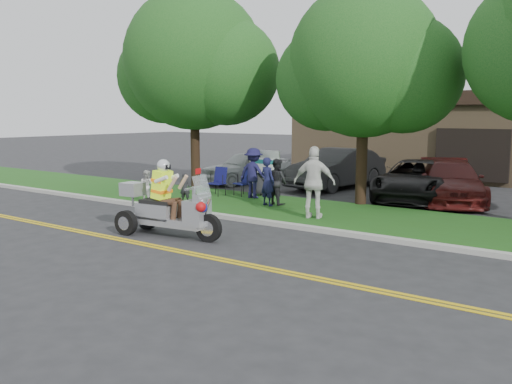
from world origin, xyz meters
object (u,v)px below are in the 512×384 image
Objects in this scene: spectator_adult_right at (314,182)px; parked_car_far_left at (247,167)px; lawn_chair_b at (245,180)px; parked_car_mid at (416,180)px; trike_scooter at (166,210)px; lawn_chair_a at (219,179)px; spectator_adult_left at (268,182)px; parked_car_right at (450,182)px; parked_car_left at (337,168)px; spectator_adult_mid at (277,182)px.

parked_car_far_left is (-6.66, 5.83, -0.40)m from spectator_adult_right.
parked_car_mid is at bearing 47.32° from lawn_chair_b.
trike_scooter is 1.45× the size of spectator_adult_right.
lawn_chair_a reaches higher than lawn_chair_b.
parked_car_far_left is at bearing -34.26° from spectator_adult_left.
parked_car_far_left is (-2.50, 3.48, 0.04)m from lawn_chair_b.
parked_car_right is (6.26, 3.35, 0.03)m from lawn_chair_b.
lawn_chair_b is (0.81, 0.50, -0.00)m from lawn_chair_a.
parked_car_left is (-0.48, 5.72, -0.07)m from spectator_adult_left.
spectator_adult_mid is 6.07m from parked_car_right.
lawn_chair_b is at bearing -8.64° from spectator_adult_mid.
trike_scooter is 4.71m from spectator_adult_left.
parked_car_left reaches higher than spectator_adult_mid.
spectator_adult_right is at bearing -132.80° from parked_car_right.
lawn_chair_a is at bearing -35.53° from spectator_adult_right.
parked_car_right is at bearing 59.73° from trike_scooter.
lawn_chair_a is 2.88m from spectator_adult_mid.
parked_car_left is (-0.65, 10.42, 0.14)m from trike_scooter.
spectator_adult_right is 7.25m from parked_car_left.
trike_scooter is 10.44m from parked_car_left.
parked_car_mid is (3.26, 4.44, -0.17)m from spectator_adult_left.
parked_car_mid is at bearing -110.36° from spectator_adult_mid.
spectator_adult_right reaches higher than parked_car_far_left.
spectator_adult_mid reaches higher than parked_car_mid.
spectator_adult_right reaches higher than lawn_chair_a.
lawn_chair_b is at bearing -22.07° from spectator_adult_left.
lawn_chair_b is 4.59m from parked_car_left.
spectator_adult_right reaches higher than parked_car_mid.
spectator_adult_right is at bearing -20.86° from lawn_chair_a.
parked_car_left is at bearing 145.63° from parked_car_right.
parked_car_left is at bearing 87.30° from trike_scooter.
parked_car_far_left is 0.86× the size of parked_car_right.
spectator_adult_left is 5.74m from parked_car_left.
lawn_chair_b is 2.26m from spectator_adult_mid.
spectator_adult_left reaches higher than parked_car_right.
parked_car_mid is at bearing 30.45° from lawn_chair_a.
trike_scooter is at bearing -117.10° from parked_car_mid.
parked_car_mid is at bearing -115.65° from spectator_adult_right.
trike_scooter is at bearing -63.02° from lawn_chair_a.
parked_car_far_left reaches higher than parked_car_right.
parked_car_left reaches higher than parked_car_right.
lawn_chair_a is at bearing -4.15° from spectator_adult_left.
lawn_chair_a is 0.68× the size of spectator_adult_mid.
parked_car_right is at bearing 28.07° from lawn_chair_a.
lawn_chair_a is at bearing -174.00° from parked_car_right.
spectator_adult_right reaches higher than parked_car_left.
trike_scooter reaches higher than spectator_adult_mid.
parked_car_far_left is (-4.40, 4.84, -0.17)m from spectator_adult_left.
spectator_adult_right is (2.14, -1.36, 0.27)m from spectator_adult_mid.
lawn_chair_a is 0.24× the size of parked_car_far_left.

